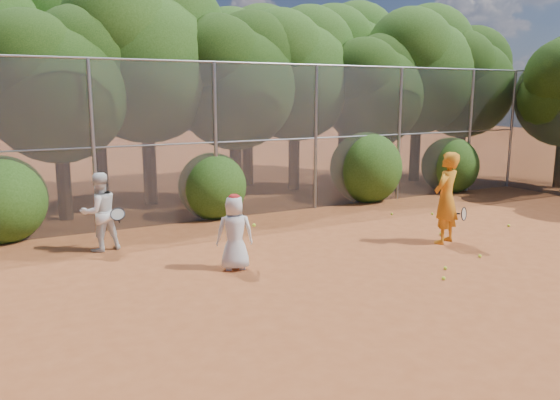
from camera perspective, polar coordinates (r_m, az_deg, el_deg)
ground at (r=9.88m, az=12.15°, el=-8.21°), size 80.00×80.00×0.00m
fence_back at (r=14.42m, az=-3.47°, el=6.38°), size 20.05×0.09×4.03m
tree_2 at (r=15.01m, az=-22.19°, el=11.64°), size 3.99×3.47×5.47m
tree_3 at (r=16.50m, az=-13.81°, el=14.82°), size 4.89×4.26×6.70m
tree_4 at (r=16.70m, az=-4.66°, el=12.84°), size 4.19×3.64×5.73m
tree_5 at (r=18.55m, az=1.62°, el=13.58°), size 4.51×3.92×6.17m
tree_6 at (r=19.08m, az=9.80°, el=11.62°), size 3.86×3.36×5.29m
tree_7 at (r=21.18m, az=14.38°, el=13.56°), size 4.77×4.14×6.53m
tree_8 at (r=22.33m, az=18.73°, el=11.99°), size 4.25×3.70×5.82m
tree_10 at (r=18.45m, az=-18.72°, el=14.85°), size 5.15×4.48×7.06m
tree_11 at (r=19.53m, az=-3.40°, el=13.78°), size 4.64×4.03×6.35m
tree_12 at (r=22.31m, az=6.82°, el=14.27°), size 5.02×4.37×6.88m
bush_0 at (r=13.56m, az=-27.21°, el=0.39°), size 2.00×2.00×2.00m
bush_1 at (r=14.50m, az=-7.08°, el=1.75°), size 1.80×1.80×1.80m
bush_2 at (r=16.89m, az=8.97°, el=3.69°), size 2.20×2.20×2.20m
bush_3 at (r=19.21m, az=17.36°, el=3.74°), size 1.90×1.90×1.90m
player_yellow at (r=12.33m, az=16.97°, el=0.20°), size 0.93×0.71×2.00m
player_teen at (r=10.10m, az=-4.75°, el=-3.36°), size 0.78×0.62×1.43m
player_white at (r=11.86m, az=-18.32°, el=-1.19°), size 0.94×0.84×1.64m
ball_0 at (r=13.16m, az=16.45°, el=-3.42°), size 0.07×0.07×0.07m
ball_1 at (r=15.30m, az=15.62°, el=-1.39°), size 0.07×0.07×0.07m
ball_2 at (r=10.08m, az=16.72°, el=-7.84°), size 0.07×0.07×0.07m
ball_3 at (r=14.56m, az=22.80°, el=-2.47°), size 0.07×0.07×0.07m
ball_4 at (r=10.66m, az=16.88°, el=-6.82°), size 0.07×0.07×0.07m
ball_5 at (r=15.02m, az=11.60°, el=-1.44°), size 0.07×0.07×0.07m
ball_6 at (r=11.64m, az=20.16°, el=-5.52°), size 0.07×0.07×0.07m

